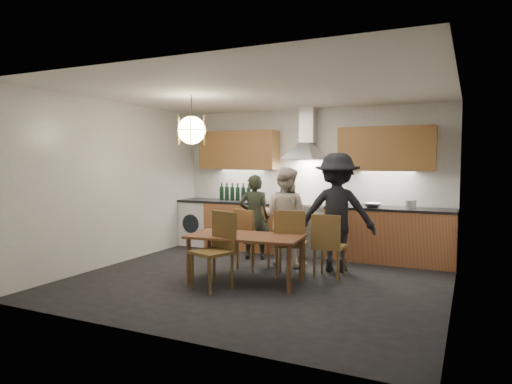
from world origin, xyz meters
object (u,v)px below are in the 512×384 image
at_px(dining_table, 246,241).
at_px(chair_back_left, 249,235).
at_px(person_left, 254,217).
at_px(chair_front, 218,245).
at_px(person_right, 337,212).
at_px(person_mid, 285,216).
at_px(mixing_bowl, 372,205).
at_px(wine_bottles, 235,192).
at_px(stock_pot, 411,205).

distance_m(dining_table, chair_back_left, 0.73).
distance_m(dining_table, person_left, 1.50).
xyz_separation_m(chair_front, person_right, (1.15, 1.59, 0.32)).
height_order(person_mid, mixing_bowl, person_mid).
height_order(chair_back_left, person_right, person_right).
bearing_deg(chair_front, person_left, 120.21).
relative_size(chair_front, wine_bottles, 1.50).
height_order(person_left, wine_bottles, person_left).
xyz_separation_m(chair_front, wine_bottles, (-1.12, 2.59, 0.49)).
xyz_separation_m(dining_table, chair_back_left, (-0.28, 0.67, -0.05)).
xyz_separation_m(stock_pot, wine_bottles, (-3.21, 0.07, 0.10)).
bearing_deg(wine_bottles, person_right, -23.89).
xyz_separation_m(dining_table, stock_pot, (1.89, 2.12, 0.39)).
xyz_separation_m(dining_table, mixing_bowl, (1.30, 2.03, 0.36)).
bearing_deg(person_left, stock_pot, 176.82).
height_order(dining_table, stock_pot, stock_pot).
distance_m(chair_back_left, stock_pot, 2.64).
relative_size(chair_back_left, mixing_bowl, 3.09).
height_order(dining_table, person_mid, person_mid).
bearing_deg(dining_table, person_mid, 79.58).
xyz_separation_m(person_right, mixing_bowl, (0.36, 0.85, 0.05)).
bearing_deg(dining_table, mixing_bowl, 51.72).
bearing_deg(mixing_bowl, wine_bottles, 176.58).
relative_size(person_right, wine_bottles, 2.67).
bearing_deg(wine_bottles, person_mid, -34.59).
bearing_deg(dining_table, stock_pot, 42.66).
distance_m(chair_front, wine_bottles, 2.87).
bearing_deg(person_left, person_mid, 143.45).
distance_m(chair_back_left, person_left, 0.79).
xyz_separation_m(mixing_bowl, stock_pot, (0.59, 0.09, 0.03)).
xyz_separation_m(dining_table, person_mid, (0.10, 1.20, 0.20)).
distance_m(chair_back_left, mixing_bowl, 2.13).
bearing_deg(person_mid, chair_front, 86.82).
relative_size(person_left, mixing_bowl, 4.76).
xyz_separation_m(person_left, person_right, (1.48, -0.21, 0.17)).
bearing_deg(person_right, chair_back_left, 10.52).
bearing_deg(chair_back_left, wine_bottles, -34.41).
xyz_separation_m(person_left, person_mid, (0.63, -0.19, 0.06)).
relative_size(chair_back_left, chair_front, 0.93).
height_order(dining_table, chair_back_left, chair_back_left).
bearing_deg(stock_pot, chair_front, -129.69).
height_order(chair_front, person_right, person_right).
bearing_deg(person_left, chair_front, 80.55).
bearing_deg(chair_back_left, mixing_bowl, -118.16).
bearing_deg(stock_pot, chair_back_left, -146.22).
relative_size(person_mid, mixing_bowl, 5.19).
height_order(chair_front, person_left, person_left).
bearing_deg(stock_pot, person_left, -163.37).
distance_m(person_left, stock_pot, 2.54).
distance_m(stock_pot, wine_bottles, 3.22).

